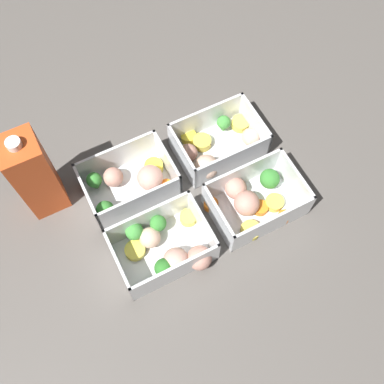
{
  "coord_description": "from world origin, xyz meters",
  "views": [
    {
      "loc": [
        -0.17,
        -0.33,
        0.78
      ],
      "look_at": [
        0.0,
        0.0,
        0.02
      ],
      "focal_mm": 42.0,
      "sensor_mm": 36.0,
      "label": 1
    }
  ],
  "objects_px": {
    "container_near_right": "(253,199)",
    "container_far_right": "(216,146)",
    "container_far_left": "(130,182)",
    "container_near_left": "(166,248)",
    "juice_carton": "(34,175)"
  },
  "relations": [
    {
      "from": "container_near_right",
      "to": "container_far_right",
      "type": "distance_m",
      "value": 0.13
    },
    {
      "from": "container_near_right",
      "to": "container_far_left",
      "type": "distance_m",
      "value": 0.23
    },
    {
      "from": "container_far_left",
      "to": "container_far_right",
      "type": "height_order",
      "value": "same"
    },
    {
      "from": "container_near_left",
      "to": "container_far_right",
      "type": "relative_size",
      "value": 1.01
    },
    {
      "from": "container_far_right",
      "to": "juice_carton",
      "type": "relative_size",
      "value": 0.86
    },
    {
      "from": "container_near_left",
      "to": "container_far_left",
      "type": "height_order",
      "value": "same"
    },
    {
      "from": "container_far_left",
      "to": "container_near_left",
      "type": "bearing_deg",
      "value": -88.6
    },
    {
      "from": "container_near_right",
      "to": "container_far_left",
      "type": "xyz_separation_m",
      "value": [
        -0.19,
        0.14,
        0.0
      ]
    },
    {
      "from": "container_near_right",
      "to": "container_far_right",
      "type": "relative_size",
      "value": 1.0
    },
    {
      "from": "container_near_left",
      "to": "container_near_right",
      "type": "height_order",
      "value": "same"
    },
    {
      "from": "container_near_left",
      "to": "container_far_left",
      "type": "relative_size",
      "value": 1.04
    },
    {
      "from": "container_far_left",
      "to": "container_far_right",
      "type": "xyz_separation_m",
      "value": [
        0.18,
        -0.0,
        -0.0
      ]
    },
    {
      "from": "container_far_right",
      "to": "juice_carton",
      "type": "distance_m",
      "value": 0.35
    },
    {
      "from": "container_far_right",
      "to": "juice_carton",
      "type": "bearing_deg",
      "value": 170.79
    },
    {
      "from": "container_far_left",
      "to": "juice_carton",
      "type": "bearing_deg",
      "value": 161.02
    }
  ]
}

